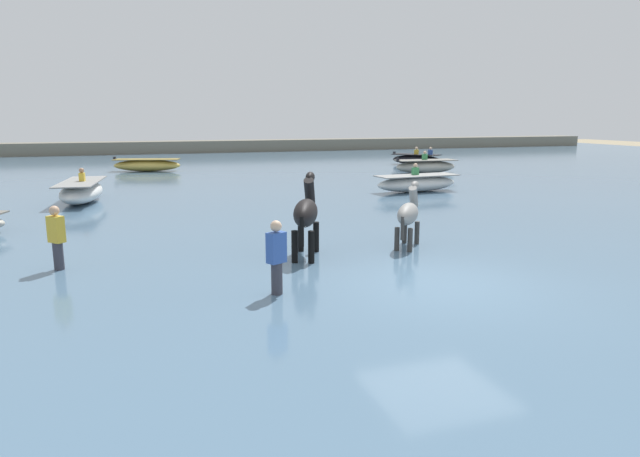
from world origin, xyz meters
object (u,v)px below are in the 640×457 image
object	(u,v)px
boat_mid_outer	(417,159)
person_wading_mid	(57,243)
horse_lead_black	(306,215)
boat_near_port	(147,165)
boat_distant_west	(426,167)
person_wading_close	(277,263)
boat_near_starboard	(82,192)
boat_mid_channel	(417,183)
horse_trailing_grey	(408,215)

from	to	relation	value
boat_mid_outer	person_wading_mid	world-z (taller)	person_wading_mid
horse_lead_black	boat_near_port	world-z (taller)	horse_lead_black
boat_distant_west	person_wading_close	xyz separation A→B (m)	(-13.01, -18.23, 0.19)
boat_distant_west	person_wading_mid	size ratio (longest dim) A/B	2.15
horse_lead_black	boat_mid_outer	xyz separation A→B (m)	(13.91, 20.93, -0.60)
boat_distant_west	person_wading_close	bearing A→B (deg)	-125.52
boat_near_starboard	boat_mid_outer	distance (m)	22.02
boat_near_starboard	boat_mid_outer	world-z (taller)	boat_near_starboard
boat_mid_channel	person_wading_close	size ratio (longest dim) A/B	2.30
boat_near_starboard	person_wading_mid	bearing A→B (deg)	-88.53
boat_near_starboard	boat_mid_channel	bearing A→B (deg)	-5.45
boat_near_starboard	person_wading_close	size ratio (longest dim) A/B	2.39
horse_lead_black	person_wading_mid	xyz separation A→B (m)	(-5.13, 0.52, -0.39)
boat_mid_channel	boat_mid_outer	bearing A→B (deg)	61.99
horse_trailing_grey	person_wading_close	distance (m)	4.67
boat_distant_west	horse_lead_black	bearing A→B (deg)	-126.61
boat_near_port	person_wading_mid	world-z (taller)	person_wading_mid
horse_lead_black	boat_near_port	xyz separation A→B (m)	(-2.75, 21.90, -0.60)
boat_distant_west	horse_trailing_grey	bearing A→B (deg)	-120.25
boat_mid_channel	person_wading_close	xyz separation A→B (m)	(-8.91, -11.54, 0.21)
boat_near_port	boat_mid_channel	world-z (taller)	boat_mid_channel
boat_near_starboard	boat_mid_channel	world-z (taller)	boat_near_starboard
horse_lead_black	horse_trailing_grey	xyz separation A→B (m)	(2.59, 0.12, -0.18)
boat_near_starboard	boat_mid_outer	bearing A→B (deg)	28.84
person_wading_mid	person_wading_close	bearing A→B (deg)	-37.98
boat_distant_west	boat_near_starboard	bearing A→B (deg)	-162.30
boat_near_port	boat_mid_channel	distance (m)	16.48
boat_distant_west	boat_mid_channel	xyz separation A→B (m)	(-4.11, -6.69, -0.02)
boat_distant_west	boat_near_starboard	size ratio (longest dim) A/B	0.90
horse_trailing_grey	boat_mid_channel	size ratio (longest dim) A/B	0.48
horse_trailing_grey	boat_near_starboard	xyz separation A→B (m)	(-7.96, 10.19, -0.38)
horse_lead_black	boat_distant_west	xyz separation A→B (m)	(11.71, 15.77, -0.57)
horse_trailing_grey	boat_near_port	distance (m)	22.43
boat_distant_west	boat_near_starboard	world-z (taller)	boat_near_starboard
boat_mid_channel	boat_near_port	bearing A→B (deg)	128.90
boat_mid_channel	person_wading_mid	size ratio (longest dim) A/B	2.30
boat_near_port	person_wading_mid	distance (m)	21.52
horse_lead_black	horse_trailing_grey	size ratio (longest dim) A/B	1.17
horse_trailing_grey	boat_mid_outer	world-z (taller)	horse_trailing_grey
horse_trailing_grey	person_wading_mid	world-z (taller)	horse_trailing_grey
horse_trailing_grey	boat_distant_west	bearing A→B (deg)	59.75
boat_mid_channel	horse_lead_black	bearing A→B (deg)	-129.96
boat_near_port	person_wading_close	world-z (taller)	person_wading_close
boat_near_port	boat_distant_west	bearing A→B (deg)	-23.00
boat_near_port	boat_mid_channel	xyz separation A→B (m)	(10.35, -12.83, 0.00)
person_wading_mid	boat_near_starboard	bearing A→B (deg)	91.47
boat_mid_outer	boat_near_port	size ratio (longest dim) A/B	0.78
horse_lead_black	boat_near_starboard	size ratio (longest dim) A/B	0.54
horse_trailing_grey	boat_near_port	xyz separation A→B (m)	(-5.33, 21.79, -0.42)
boat_distant_west	person_wading_mid	bearing A→B (deg)	-137.83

